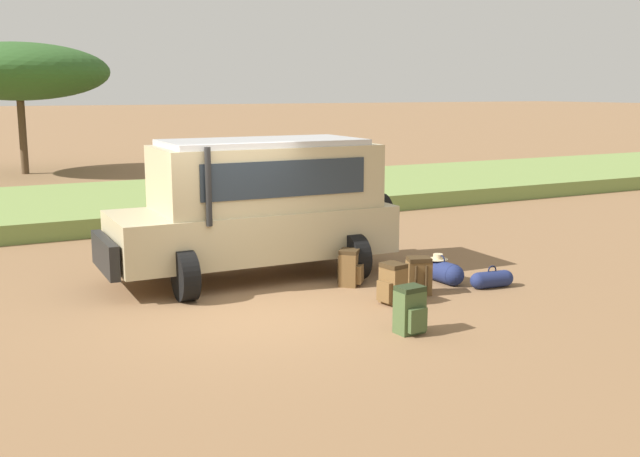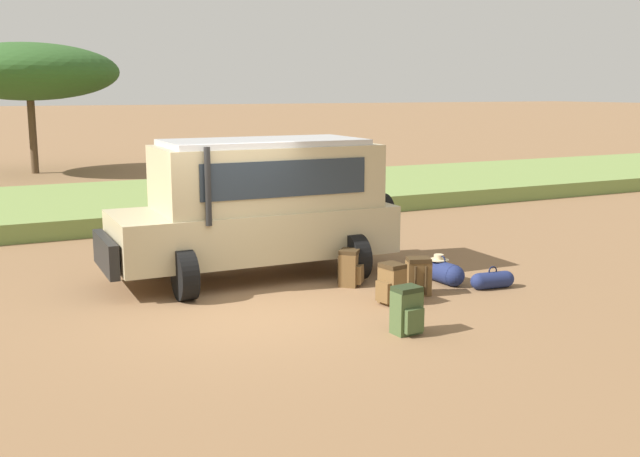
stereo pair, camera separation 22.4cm
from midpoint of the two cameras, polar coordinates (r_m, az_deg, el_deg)
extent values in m
plane|color=olive|center=(11.40, -4.58, -6.27)|extent=(320.00, 320.00, 0.00)
cube|color=olive|center=(21.16, -15.28, 1.80)|extent=(120.00, 7.00, 0.44)
cube|color=tan|center=(13.30, -4.59, -0.21)|extent=(4.95, 2.03, 0.84)
cube|color=tan|center=(13.24, -3.64, 4.00)|extent=(3.87, 1.89, 1.10)
cube|color=#232D38|center=(12.77, -10.02, 3.40)|extent=(0.10, 1.56, 0.77)
cube|color=#232D38|center=(12.40, -2.11, 3.81)|extent=(2.94, 0.12, 0.60)
cube|color=#232D38|center=(14.07, -5.00, 4.57)|extent=(2.94, 0.12, 0.60)
cube|color=#B7B7B7|center=(13.17, -3.87, 6.59)|extent=(3.47, 1.80, 0.10)
cube|color=black|center=(12.68, -15.52, -1.88)|extent=(0.20, 1.62, 0.56)
cylinder|color=black|center=(11.89, -8.00, 3.18)|extent=(0.10, 0.10, 1.25)
cylinder|color=black|center=(12.03, -9.73, -3.53)|extent=(0.30, 0.81, 0.80)
cylinder|color=black|center=(13.86, -11.88, -1.73)|extent=(0.30, 0.81, 0.80)
cylinder|color=black|center=(13.13, 3.15, -2.20)|extent=(0.30, 0.81, 0.80)
cylinder|color=black|center=(14.83, -0.39, -0.71)|extent=(0.30, 0.81, 0.80)
cylinder|color=black|center=(14.37, 5.11, 1.19)|extent=(0.24, 0.74, 0.74)
cube|color=brown|center=(11.72, 6.05, -4.36)|extent=(0.34, 0.42, 0.58)
cube|color=brown|center=(11.62, 5.40, -4.84)|extent=(0.13, 0.29, 0.32)
cube|color=#3A2A16|center=(11.64, 6.08, -2.83)|extent=(0.35, 0.40, 0.07)
cylinder|color=#3A2A16|center=(11.77, 6.90, -4.32)|extent=(0.04, 0.04, 0.49)
cylinder|color=#3A2A16|center=(11.89, 6.34, -4.15)|extent=(0.04, 0.04, 0.49)
cube|color=#42562D|center=(10.35, 7.22, -6.35)|extent=(0.40, 0.30, 0.60)
cube|color=#42562D|center=(10.24, 7.82, -6.98)|extent=(0.29, 0.10, 0.33)
cube|color=#242F19|center=(10.26, 7.26, -4.59)|extent=(0.38, 0.31, 0.07)
cylinder|color=#242F19|center=(10.52, 7.07, -6.07)|extent=(0.04, 0.04, 0.51)
cylinder|color=#242F19|center=(10.42, 6.33, -6.22)|extent=(0.04, 0.04, 0.51)
cube|color=brown|center=(12.29, 8.02, -3.77)|extent=(0.46, 0.40, 0.55)
cube|color=brown|center=(12.48, 7.81, -3.87)|extent=(0.30, 0.18, 0.30)
cube|color=#3A2A16|center=(12.22, 8.06, -2.37)|extent=(0.45, 0.41, 0.07)
cylinder|color=#3A2A16|center=(12.12, 7.81, -3.97)|extent=(0.04, 0.04, 0.47)
cylinder|color=#3A2A16|center=(12.16, 8.60, -3.94)|extent=(0.04, 0.04, 0.47)
cube|color=brown|center=(12.75, 2.76, -3.13)|extent=(0.47, 0.47, 0.56)
cube|color=brown|center=(12.73, 3.58, -3.49)|extent=(0.25, 0.26, 0.31)
cube|color=#3A2A16|center=(12.68, 2.78, -1.77)|extent=(0.47, 0.47, 0.07)
cylinder|color=#3A2A16|center=(12.87, 2.13, -3.00)|extent=(0.04, 0.04, 0.48)
cylinder|color=#3A2A16|center=(12.71, 1.95, -3.17)|extent=(0.04, 0.04, 0.48)
cylinder|color=navy|center=(13.16, 9.76, -3.27)|extent=(0.41, 0.66, 0.37)
sphere|color=navy|center=(13.40, 8.89, -3.00)|extent=(0.36, 0.36, 0.36)
sphere|color=navy|center=(12.92, 10.67, -3.56)|extent=(0.36, 0.36, 0.36)
torus|color=#121834|center=(13.11, 9.79, -2.40)|extent=(0.03, 0.17, 0.16)
cylinder|color=beige|center=(13.19, 9.51, -2.35)|extent=(0.34, 0.34, 0.02)
cylinder|color=beige|center=(13.18, 9.52, -2.15)|extent=(0.17, 0.17, 0.09)
cylinder|color=navy|center=(12.94, 13.48, -3.85)|extent=(0.56, 0.34, 0.28)
sphere|color=navy|center=(13.09, 14.46, -3.74)|extent=(0.28, 0.28, 0.28)
sphere|color=navy|center=(12.80, 12.49, -3.97)|extent=(0.28, 0.28, 0.28)
torus|color=#121834|center=(12.90, 13.51, -3.16)|extent=(0.17, 0.04, 0.16)
cylinder|color=brown|center=(31.99, -20.85, 6.67)|extent=(0.29, 0.29, 3.04)
ellipsoid|color=#2D5623|center=(31.95, -21.14, 11.09)|extent=(6.94, 6.64, 2.24)
camera|label=1|loc=(0.11, -89.49, 0.10)|focal=42.00mm
camera|label=2|loc=(0.11, 90.51, -0.10)|focal=42.00mm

